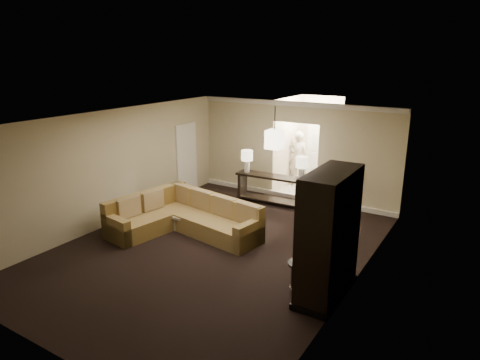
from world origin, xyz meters
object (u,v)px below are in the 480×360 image
Objects in this scene: coffee_table at (178,216)px; console_table at (273,187)px; person at (298,155)px; drink_table at (301,271)px; armoire at (328,238)px; sectional_sofa at (184,218)px.

coffee_table is 0.44× the size of console_table.
person is at bearing 75.87° from coffee_table.
coffee_table is at bearing -120.75° from console_table.
drink_table reaches higher than coffee_table.
armoire is 6.55m from person.
sectional_sofa is 3.58m from drink_table.
armoire reaches higher than drink_table.
console_table is at bearing 81.17° from person.
person is (-0.19, 2.04, 0.48)m from console_table.
sectional_sofa is 4.98m from person.
sectional_sofa reaches higher than console_table.
coffee_table is 4.14m from drink_table.
person is at bearing 91.68° from sectional_sofa.
console_table is (0.86, 2.86, 0.14)m from sectional_sofa.
person is (0.67, 4.90, 0.62)m from sectional_sofa.
drink_table is at bearing 100.90° from person.
drink_table is 6.56m from person.
coffee_table is at bearing 164.69° from armoire.
console_table reaches higher than drink_table.
console_table is at bearing 82.78° from sectional_sofa.
person is at bearing 118.67° from armoire.
sectional_sofa is at bearing -34.64° from coffee_table.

